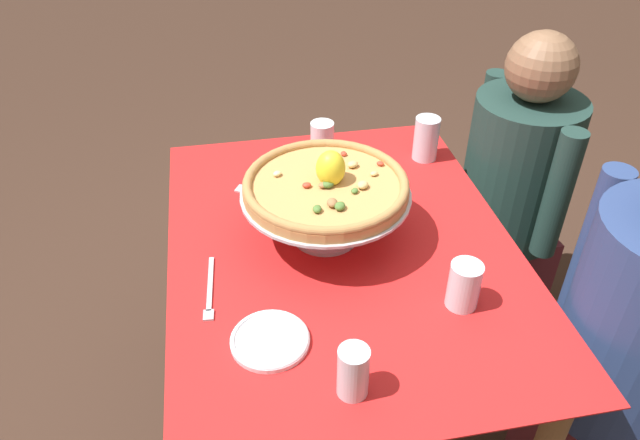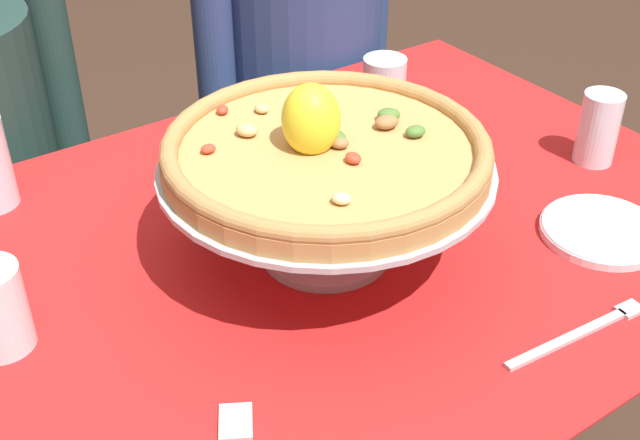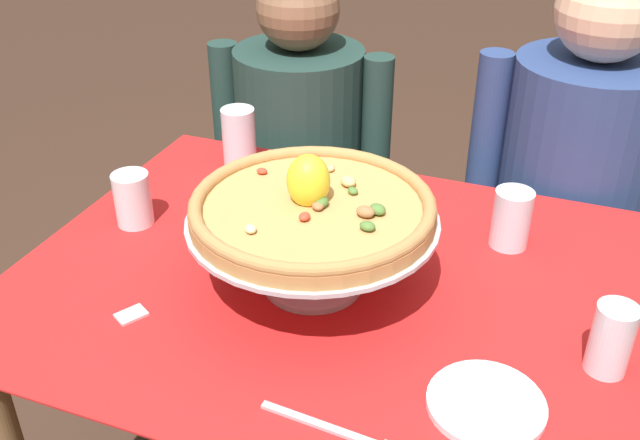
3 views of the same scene
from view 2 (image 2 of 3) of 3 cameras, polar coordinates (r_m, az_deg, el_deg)
name	(u,v)px [view 2 (image 2 of 3)]	position (r m, az deg, el deg)	size (l,w,h in m)	color
dining_table	(336,293)	(1.25, 1.12, -5.04)	(1.19, 0.90, 0.77)	olive
pizza_stand	(326,188)	(1.08, 0.42, 2.19)	(0.44, 0.44, 0.14)	#B7B7C1
pizza	(325,149)	(1.05, 0.38, 4.94)	(0.42, 0.42, 0.11)	tan
water_glass_side_right	(597,133)	(1.39, 18.63, 5.74)	(0.06, 0.06, 0.12)	silver
water_glass_back_right	(384,94)	(1.45, 4.42, 8.65)	(0.07, 0.07, 0.12)	silver
side_plate	(602,230)	(1.23, 18.92, -0.66)	(0.17, 0.17, 0.02)	white
dinner_fork	(584,331)	(1.06, 17.76, -7.34)	(0.22, 0.03, 0.01)	#B7B7C1
sugar_packet	(236,422)	(0.91, -5.85, -13.71)	(0.05, 0.04, 0.01)	beige
diner_right	(299,97)	(1.90, -1.45, 8.47)	(0.51, 0.39, 1.24)	maroon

